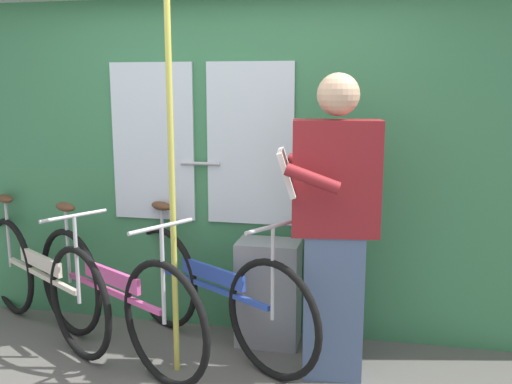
% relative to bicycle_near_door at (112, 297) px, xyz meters
% --- Properties ---
extents(train_door_wall, '(5.03, 0.28, 2.35)m').
position_rel_bicycle_near_door_xyz_m(train_door_wall, '(0.62, 0.62, 0.82)').
color(train_door_wall, '#387A4C').
rests_on(train_door_wall, ground_plane).
extents(bicycle_near_door, '(1.58, 0.95, 0.97)m').
position_rel_bicycle_near_door_xyz_m(bicycle_near_door, '(0.00, 0.00, 0.00)').
color(bicycle_near_door, black).
rests_on(bicycle_near_door, ground_plane).
extents(bicycle_leaning_behind, '(1.54, 1.00, 0.95)m').
position_rel_bicycle_near_door_xyz_m(bicycle_leaning_behind, '(-0.65, 0.23, -0.01)').
color(bicycle_leaning_behind, black).
rests_on(bicycle_leaning_behind, ground_plane).
extents(bicycle_by_pole, '(1.55, 1.01, 0.95)m').
position_rel_bicycle_near_door_xyz_m(bicycle_by_pole, '(0.59, 0.24, -0.01)').
color(bicycle_by_pole, black).
rests_on(bicycle_by_pole, ground_plane).
extents(passenger_reading_newspaper, '(0.61, 0.55, 1.80)m').
position_rel_bicycle_near_door_xyz_m(passenger_reading_newspaper, '(1.39, 0.04, 0.55)').
color(passenger_reading_newspaper, slate).
rests_on(passenger_reading_newspaper, ground_plane).
extents(trash_bin_by_wall, '(0.42, 0.28, 0.72)m').
position_rel_bicycle_near_door_xyz_m(trash_bin_by_wall, '(0.94, 0.41, -0.05)').
color(trash_bin_by_wall, gray).
rests_on(trash_bin_by_wall, ground_plane).
extents(handrail_pole, '(0.04, 0.04, 2.31)m').
position_rel_bicycle_near_door_xyz_m(handrail_pole, '(0.46, -0.08, 0.75)').
color(handrail_pole, '#C6C14C').
rests_on(handrail_pole, ground_plane).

